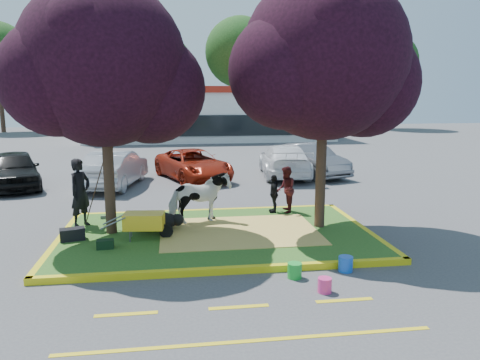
{
  "coord_description": "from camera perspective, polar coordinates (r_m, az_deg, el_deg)",
  "views": [
    {
      "loc": [
        -1.1,
        -12.04,
        3.81
      ],
      "look_at": [
        0.69,
        0.5,
        1.47
      ],
      "focal_mm": 35.0,
      "sensor_mm": 36.0,
      "label": 1
    }
  ],
  "objects": [
    {
      "name": "ground",
      "position": [
        12.68,
        -2.81,
        -7.04
      ],
      "size": [
        90.0,
        90.0,
        0.0
      ],
      "primitive_type": "plane",
      "color": "#424244",
      "rests_on": "ground"
    },
    {
      "name": "median_island",
      "position": [
        12.66,
        -2.81,
        -6.72
      ],
      "size": [
        8.0,
        5.0,
        0.15
      ],
      "primitive_type": "cube",
      "color": "#275A1C",
      "rests_on": "ground"
    },
    {
      "name": "curb_near",
      "position": [
        10.23,
        -1.43,
        -10.96
      ],
      "size": [
        8.3,
        0.16,
        0.15
      ],
      "primitive_type": "cube",
      "color": "yellow",
      "rests_on": "ground"
    },
    {
      "name": "curb_far",
      "position": [
        15.13,
        -3.73,
        -3.85
      ],
      "size": [
        8.3,
        0.16,
        0.15
      ],
      "primitive_type": "cube",
      "color": "yellow",
      "rests_on": "ground"
    },
    {
      "name": "curb_left",
      "position": [
        12.96,
        -21.22,
        -7.03
      ],
      "size": [
        0.16,
        5.3,
        0.15
      ],
      "primitive_type": "cube",
      "color": "yellow",
      "rests_on": "ground"
    },
    {
      "name": "curb_right",
      "position": [
        13.63,
        14.62,
        -5.79
      ],
      "size": [
        0.16,
        5.3,
        0.15
      ],
      "primitive_type": "cube",
      "color": "yellow",
      "rests_on": "ground"
    },
    {
      "name": "straw_bedding",
      "position": [
        12.7,
        -0.1,
        -6.27
      ],
      "size": [
        4.2,
        3.0,
        0.01
      ],
      "primitive_type": "cube",
      "color": "#EAD160",
      "rests_on": "median_island"
    },
    {
      "name": "tree_purple_left",
      "position": [
        12.55,
        -16.22,
        12.56
      ],
      "size": [
        5.06,
        4.2,
        6.51
      ],
      "color": "black",
      "rests_on": "median_island"
    },
    {
      "name": "tree_purple_right",
      "position": [
        12.89,
        10.35,
        13.63
      ],
      "size": [
        5.3,
        4.4,
        6.82
      ],
      "color": "black",
      "rests_on": "median_island"
    },
    {
      "name": "fire_lane_stripe_a",
      "position": [
        8.77,
        -13.72,
        -15.61
      ],
      "size": [
        1.1,
        0.12,
        0.01
      ],
      "primitive_type": "cube",
      "color": "yellow",
      "rests_on": "ground"
    },
    {
      "name": "fire_lane_stripe_b",
      "position": [
        8.79,
        -0.15,
        -15.22
      ],
      "size": [
        1.1,
        0.12,
        0.01
      ],
      "primitive_type": "cube",
      "color": "yellow",
      "rests_on": "ground"
    },
    {
      "name": "fire_lane_stripe_c",
      "position": [
        9.25,
        12.6,
        -14.11
      ],
      "size": [
        1.1,
        0.12,
        0.01
      ],
      "primitive_type": "cube",
      "color": "yellow",
      "rests_on": "ground"
    },
    {
      "name": "fire_lane_long",
      "position": [
        7.74,
        1.16,
        -19.04
      ],
      "size": [
        6.0,
        0.1,
        0.01
      ],
      "primitive_type": "cube",
      "color": "yellow",
      "rests_on": "ground"
    },
    {
      "name": "retail_building",
      "position": [
        40.18,
        -3.74,
        8.22
      ],
      "size": [
        20.4,
        8.4,
        4.4
      ],
      "color": "silver",
      "rests_on": "ground"
    },
    {
      "name": "treeline",
      "position": [
        49.86,
        -5.62,
        14.93
      ],
      "size": [
        46.58,
        7.8,
        14.63
      ],
      "color": "black",
      "rests_on": "ground"
    },
    {
      "name": "cow",
      "position": [
        13.41,
        -4.97,
        -2.19
      ],
      "size": [
        1.89,
        1.26,
        1.46
      ],
      "primitive_type": "imported",
      "rotation": [
        0.0,
        0.0,
        1.87
      ],
      "color": "white",
      "rests_on": "median_island"
    },
    {
      "name": "calf",
      "position": [
        12.99,
        -10.01,
        -4.96
      ],
      "size": [
        1.28,
        1.0,
        0.49
      ],
      "primitive_type": "ellipsoid",
      "rotation": [
        0.0,
        0.0,
        0.37
      ],
      "color": "black",
      "rests_on": "median_island"
    },
    {
      "name": "handler",
      "position": [
        13.73,
        -18.89,
        -1.47
      ],
      "size": [
        0.77,
        0.83,
        1.91
      ],
      "primitive_type": "imported",
      "rotation": [
        0.0,
        0.0,
        0.98
      ],
      "color": "black",
      "rests_on": "median_island"
    },
    {
      "name": "visitor_a",
      "position": [
        14.64,
        5.61,
        -1.16
      ],
      "size": [
        0.66,
        0.79,
        1.45
      ],
      "primitive_type": "imported",
      "rotation": [
        0.0,
        0.0,
        -1.75
      ],
      "color": "#411215",
      "rests_on": "median_island"
    },
    {
      "name": "visitor_b",
      "position": [
        14.63,
        4.14,
        -1.66
      ],
      "size": [
        0.34,
        0.72,
        1.19
      ],
      "primitive_type": "imported",
      "rotation": [
        0.0,
        0.0,
        -1.65
      ],
      "color": "black",
      "rests_on": "median_island"
    },
    {
      "name": "wheelbarrow",
      "position": [
        12.2,
        -11.56,
        -4.94
      ],
      "size": [
        1.8,
        0.7,
        0.68
      ],
      "rotation": [
        0.0,
        0.0,
        -0.11
      ],
      "color": "black",
      "rests_on": "median_island"
    },
    {
      "name": "gear_bag_dark",
      "position": [
        12.67,
        -19.76,
        -6.24
      ],
      "size": [
        0.67,
        0.47,
        0.31
      ],
      "primitive_type": "cube",
      "rotation": [
        0.0,
        0.0,
        0.25
      ],
      "color": "black",
      "rests_on": "median_island"
    },
    {
      "name": "gear_bag_green",
      "position": [
        11.78,
        -16.11,
        -7.53
      ],
      "size": [
        0.42,
        0.28,
        0.21
      ],
      "primitive_type": "cube",
      "rotation": [
        0.0,
        0.0,
        0.07
      ],
      "color": "black",
      "rests_on": "median_island"
    },
    {
      "name": "bucket_green",
      "position": [
        10.05,
        6.68,
        -10.91
      ],
      "size": [
        0.4,
        0.4,
        0.33
      ],
      "primitive_type": "cylinder",
      "rotation": [
        0.0,
        0.0,
        0.41
      ],
      "color": "green",
      "rests_on": "ground"
    },
    {
      "name": "bucket_pink",
      "position": [
        9.46,
        10.28,
        -12.5
      ],
      "size": [
        0.3,
        0.3,
        0.29
      ],
      "primitive_type": "cylinder",
      "rotation": [
        0.0,
        0.0,
        0.08
      ],
      "color": "#DE317E",
      "rests_on": "ground"
    },
    {
      "name": "bucket_blue",
      "position": [
        10.58,
        12.75,
        -9.95
      ],
      "size": [
        0.38,
        0.38,
        0.34
      ],
      "primitive_type": "cylinder",
      "rotation": [
        0.0,
        0.0,
        -0.25
      ],
      "color": "blue",
      "rests_on": "ground"
    },
    {
      "name": "car_black",
      "position": [
        21.23,
        -25.75,
        1.16
      ],
      "size": [
        3.15,
        4.82,
        1.52
      ],
      "primitive_type": "imported",
      "rotation": [
        0.0,
        0.0,
        0.33
      ],
      "color": "black",
      "rests_on": "ground"
    },
    {
      "name": "car_silver",
      "position": [
        20.09,
        -14.95,
        1.36
      ],
      "size": [
        2.46,
        4.81,
        1.51
      ],
      "primitive_type": "imported",
      "rotation": [
        0.0,
        0.0,
        2.95
      ],
      "color": "#A4A7AC",
      "rests_on": "ground"
    },
    {
      "name": "car_red",
      "position": [
        21.13,
        -5.72,
        1.88
      ],
      "size": [
        3.81,
        5.33,
        1.35
      ],
      "primitive_type": "imported",
      "rotation": [
        0.0,
        0.0,
        0.36
      ],
      "color": "maroon",
      "rests_on": "ground"
    },
    {
      "name": "car_white",
      "position": [
        21.92,
        5.41,
        2.39
      ],
      "size": [
        2.61,
        5.34,
        1.49
      ],
      "primitive_type": "imported",
      "rotation": [
        0.0,
        0.0,
        3.04
      ],
      "color": "white",
      "rests_on": "ground"
    },
    {
      "name": "car_grey",
      "position": [
        22.28,
        8.53,
        2.43
      ],
      "size": [
        2.94,
        4.77,
        1.48
      ],
      "primitive_type": "imported",
      "rotation": [
        0.0,
        0.0,
        0.33
      ],
      "color": "slate",
      "rests_on": "ground"
    }
  ]
}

